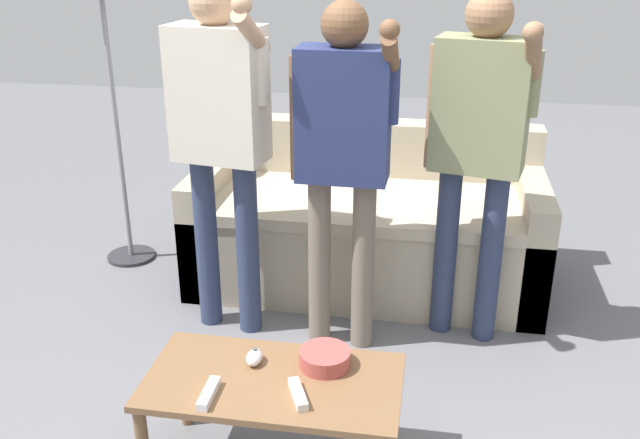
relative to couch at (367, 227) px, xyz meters
The scene contains 9 objects.
couch is the anchor object (origin of this frame).
coffee_table 1.59m from the couch, 95.72° to the right, with size 0.88×0.46×0.40m.
snack_bowl 1.48m from the couch, 89.84° to the right, with size 0.18×0.18×0.06m, color #B24C47.
game_remote_nunchuk 1.53m from the couch, 99.25° to the right, with size 0.06×0.09×0.05m.
player_left 1.14m from the couch, 133.83° to the right, with size 0.48×0.39×1.65m.
player_center 0.97m from the couch, 93.89° to the right, with size 0.46×0.32×1.57m.
player_right 1.02m from the couch, 44.57° to the right, with size 0.46×0.43×1.60m.
game_remote_wand_near 1.76m from the couch, 101.30° to the right, with size 0.04×0.16×0.03m.
game_remote_wand_far 1.68m from the couch, 91.82° to the right, with size 0.10×0.16×0.03m.
Camera 1 is at (0.28, -2.10, 1.83)m, focal length 39.23 mm.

